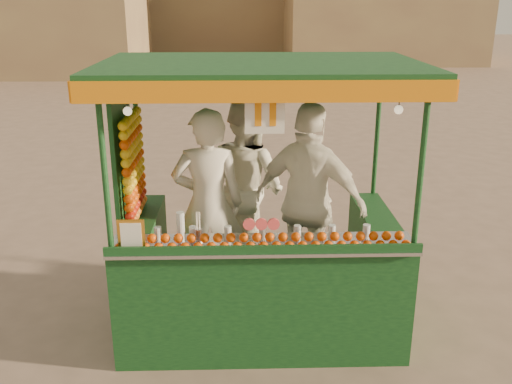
{
  "coord_description": "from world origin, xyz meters",
  "views": [
    {
      "loc": [
        0.14,
        -4.79,
        3.0
      ],
      "look_at": [
        0.28,
        0.12,
        1.32
      ],
      "focal_mm": 39.86,
      "sensor_mm": 36.0,
      "label": 1
    }
  ],
  "objects_px": {
    "juice_cart": "(253,251)",
    "vendor_right": "(309,203)",
    "vendor_left": "(208,205)",
    "vendor_middle": "(247,186)"
  },
  "relations": [
    {
      "from": "juice_cart",
      "to": "vendor_right",
      "type": "xyz_separation_m",
      "value": [
        0.52,
        0.15,
        0.41
      ]
    },
    {
      "from": "juice_cart",
      "to": "vendor_right",
      "type": "distance_m",
      "value": 0.68
    },
    {
      "from": "juice_cart",
      "to": "vendor_left",
      "type": "height_order",
      "value": "juice_cart"
    },
    {
      "from": "vendor_left",
      "to": "vendor_right",
      "type": "distance_m",
      "value": 0.93
    },
    {
      "from": "vendor_left",
      "to": "vendor_right",
      "type": "height_order",
      "value": "vendor_right"
    },
    {
      "from": "vendor_right",
      "to": "juice_cart",
      "type": "bearing_deg",
      "value": 45.28
    },
    {
      "from": "juice_cart",
      "to": "vendor_left",
      "type": "xyz_separation_m",
      "value": [
        -0.41,
        0.19,
        0.39
      ]
    },
    {
      "from": "juice_cart",
      "to": "vendor_middle",
      "type": "relative_size",
      "value": 1.51
    },
    {
      "from": "vendor_left",
      "to": "vendor_right",
      "type": "xyz_separation_m",
      "value": [
        0.93,
        -0.04,
        0.02
      ]
    },
    {
      "from": "juice_cart",
      "to": "vendor_right",
      "type": "relative_size",
      "value": 1.48
    }
  ]
}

